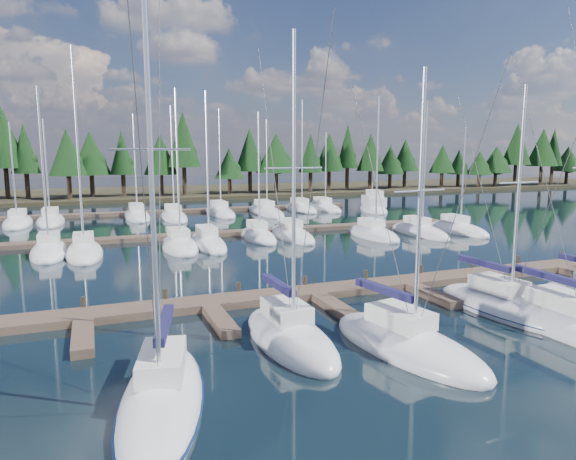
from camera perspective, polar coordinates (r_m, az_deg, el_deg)
name	(u,v)px	position (r m, az deg, el deg)	size (l,w,h in m)	color
ground	(250,255)	(40.17, -4.22, -2.83)	(260.00, 260.00, 0.00)	black
far_shore	(156,193)	(98.64, -14.43, 4.02)	(220.00, 30.00, 0.60)	#312C1B
main_dock	(317,295)	(28.59, 3.21, -7.22)	(44.00, 6.13, 0.90)	brown
back_docks	(200,221)	(58.90, -9.77, 0.99)	(50.00, 21.80, 0.40)	brown
front_sailboat_1	(162,398)	(17.69, -13.81, -17.64)	(4.59, 9.32, 14.77)	silver
front_sailboat_2	(290,337)	(22.19, 0.18, -11.78)	(2.98, 7.73, 13.46)	silver
front_sailboat_3	(406,345)	(21.95, 12.98, -12.30)	(4.38, 8.66, 11.95)	silver
front_sailboat_4	(503,307)	(28.34, 22.80, -7.92)	(3.61, 8.86, 11.95)	silver
front_sailboat_5	(572,326)	(26.76, 28.98, -9.31)	(3.12, 9.47, 13.42)	silver
back_sailboat_rows	(215,225)	(55.14, -8.10, 0.57)	(47.02, 32.49, 16.46)	silver
motor_yacht_right	(373,207)	(70.51, 9.48, 2.53)	(5.71, 9.78, 4.64)	silver
tree_line	(157,154)	(88.51, -14.38, 8.16)	(186.89, 12.06, 14.24)	black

